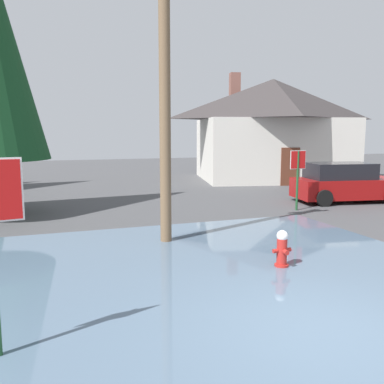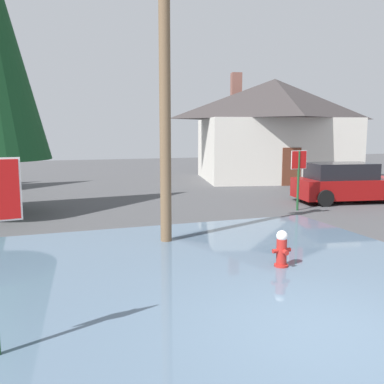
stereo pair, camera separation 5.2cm
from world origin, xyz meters
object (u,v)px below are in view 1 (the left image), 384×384
fire_hydrant (282,250)px  house (272,128)px  stop_sign_far (298,168)px  parked_car (345,183)px  utility_pole (165,70)px

fire_hydrant → house: (8.48, 15.03, 2.66)m
fire_hydrant → stop_sign_far: 7.00m
fire_hydrant → parked_car: (6.94, 6.58, 0.36)m
fire_hydrant → house: size_ratio=0.08×
utility_pole → parked_car: bearing=23.8°
fire_hydrant → utility_pole: size_ratio=0.10×
house → fire_hydrant: bearing=-119.4°
fire_hydrant → parked_car: size_ratio=0.18×
stop_sign_far → utility_pole: bearing=-153.9°
parked_car → house: bearing=79.7°
utility_pole → parked_car: utility_pole is taller
stop_sign_far → parked_car: 3.15m
utility_pole → stop_sign_far: 6.94m
utility_pole → stop_sign_far: size_ratio=3.82×
fire_hydrant → house: house is taller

